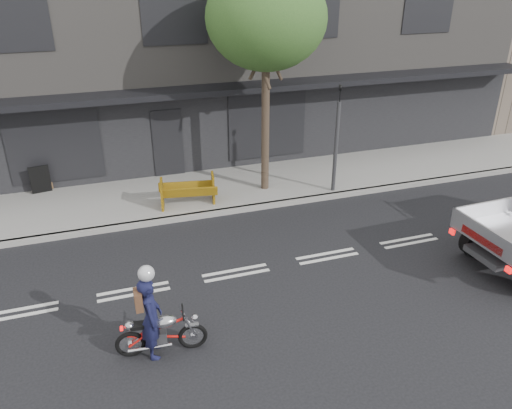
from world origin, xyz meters
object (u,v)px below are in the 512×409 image
Objects in this scene: traffic_light_pole at (336,145)px; street_tree at (266,19)px; rider at (151,318)px; sandwich_board at (40,179)px; motorcycle at (161,332)px; construction_barrier at (190,193)px.

street_tree is at bearing 156.97° from traffic_light_pole.
rider is 1.77× the size of sandwich_board.
rider is (-4.42, -6.32, -4.44)m from street_tree.
traffic_light_pole reaches higher than motorcycle.
construction_barrier is 1.74× the size of sandwich_board.
rider is 8.45m from sandwich_board.
rider is at bearing -139.56° from traffic_light_pole.
traffic_light_pole is 2.13× the size of construction_barrier.
rider is at bearing -172.96° from motorcycle.
street_tree is 4.05× the size of rider.
sandwich_board is at bearing 23.22° from rider.
rider reaches higher than sandwich_board.
sandwich_board is at bearing 163.18° from traffic_light_pole.
traffic_light_pole is 8.47m from rider.
street_tree is 7.16× the size of sandwich_board.
rider reaches higher than construction_barrier.
construction_barrier is (-4.57, 0.18, -1.04)m from traffic_light_pole.
traffic_light_pole is at bearing -23.03° from street_tree.
rider is (-0.15, 0.00, 0.38)m from motorcycle.
street_tree is 9.02m from motorcycle.
motorcycle is 5.90m from construction_barrier.
street_tree is 4.23m from traffic_light_pole.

